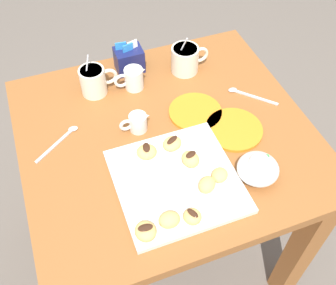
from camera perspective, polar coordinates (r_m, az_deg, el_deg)
ground_plane at (r=1.79m, az=-0.15°, el=-14.31°), size 8.00×8.00×0.00m
dining_table at (r=1.29m, az=-0.21°, el=-3.08°), size 0.84×0.78×0.74m
pastry_plate_square at (r=1.06m, az=1.20°, el=-5.49°), size 0.31×0.31×0.02m
coffee_mug_cream_left at (r=1.28m, az=-10.54°, el=8.71°), size 0.12×0.08×0.14m
coffee_mug_cream_right at (r=1.34m, az=2.51°, el=11.87°), size 0.13×0.09×0.14m
cream_pitcher_white at (r=1.29m, az=-4.97°, el=9.16°), size 0.10×0.06×0.07m
sugar_caddy at (r=1.36m, az=-5.57°, el=11.70°), size 0.09×0.07×0.11m
ice_cream_bowl at (r=1.07m, az=12.74°, el=-3.52°), size 0.11×0.11×0.08m
chocolate_sauce_pitcher at (r=1.16m, az=-4.36°, el=2.94°), size 0.09×0.05×0.06m
saucer_orange_left at (r=1.19m, az=9.38°, el=1.87°), size 0.17×0.17×0.01m
saucer_orange_right at (r=1.22m, az=3.91°, el=4.35°), size 0.16×0.16×0.01m
loose_spoon_near_saucer at (r=1.19m, az=-14.91°, el=0.47°), size 0.14×0.10×0.01m
loose_spoon_by_plate at (r=1.30m, az=11.17°, el=6.73°), size 0.12×0.12×0.01m
beignet_0 at (r=1.08m, az=-3.06°, el=-1.33°), size 0.06×0.06×0.03m
chocolate_drizzle_0 at (r=1.07m, az=-3.10°, el=-0.70°), size 0.03×0.04×0.00m
beignet_1 at (r=1.07m, az=3.22°, el=-2.38°), size 0.06×0.06×0.04m
chocolate_drizzle_1 at (r=1.05m, az=3.27°, el=-1.71°), size 0.04×0.03×0.00m
beignet_2 at (r=0.98m, az=3.49°, el=-10.48°), size 0.06×0.06×0.03m
chocolate_drizzle_2 at (r=0.96m, az=3.54°, el=-10.01°), size 0.03×0.04×0.00m
beignet_3 at (r=1.02m, az=5.56°, el=-6.00°), size 0.07×0.06×0.04m
beignet_4 at (r=0.96m, az=-3.21°, el=-12.51°), size 0.06×0.06×0.03m
chocolate_drizzle_4 at (r=0.94m, az=-3.25°, el=-12.02°), size 0.04×0.02×0.00m
beignet_5 at (r=1.11m, az=0.59°, el=-0.14°), size 0.07×0.06×0.03m
chocolate_drizzle_5 at (r=1.09m, az=0.59°, el=0.38°), size 0.04×0.03×0.00m
beignet_6 at (r=0.97m, az=0.19°, el=-10.93°), size 0.05×0.05×0.03m
beignet_7 at (r=1.05m, az=7.37°, el=-4.61°), size 0.06×0.06×0.03m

